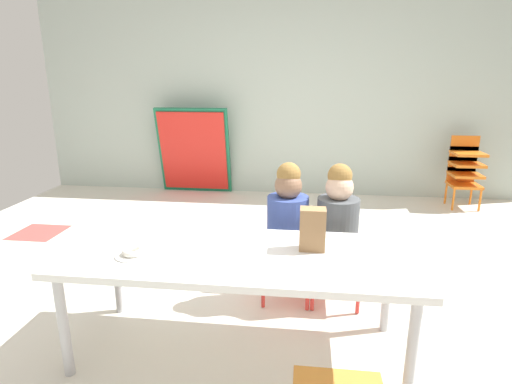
# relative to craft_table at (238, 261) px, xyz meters

# --- Properties ---
(ground_plane) EXTENTS (6.17, 5.34, 0.02)m
(ground_plane) POSITION_rel_craft_table_xyz_m (0.07, 0.59, -0.53)
(ground_plane) COLOR silver
(back_wall) EXTENTS (6.17, 0.10, 2.61)m
(back_wall) POSITION_rel_craft_table_xyz_m (0.06, 3.27, 0.78)
(back_wall) COLOR #B2C1B7
(back_wall) RESTS_ON ground_plane
(craft_table) EXTENTS (1.78, 0.69, 0.57)m
(craft_table) POSITION_rel_craft_table_xyz_m (0.00, 0.00, 0.00)
(craft_table) COLOR white
(craft_table) RESTS_ON ground_plane
(seated_child_near_camera) EXTENTS (0.32, 0.32, 0.92)m
(seated_child_near_camera) POSITION_rel_craft_table_xyz_m (0.22, 0.58, 0.03)
(seated_child_near_camera) COLOR red
(seated_child_near_camera) RESTS_ON ground_plane
(seated_child_middle_seat) EXTENTS (0.32, 0.32, 0.92)m
(seated_child_middle_seat) POSITION_rel_craft_table_xyz_m (0.53, 0.58, 0.03)
(seated_child_middle_seat) COLOR red
(seated_child_middle_seat) RESTS_ON ground_plane
(kid_chair_orange_stack) EXTENTS (0.32, 0.30, 0.80)m
(kid_chair_orange_stack) POSITION_rel_craft_table_xyz_m (2.10, 2.87, -0.07)
(kid_chair_orange_stack) COLOR orange
(kid_chair_orange_stack) RESTS_ON ground_plane
(folded_activity_table) EXTENTS (0.90, 0.29, 1.09)m
(folded_activity_table) POSITION_rel_craft_table_xyz_m (-1.07, 3.07, 0.01)
(folded_activity_table) COLOR #19724C
(folded_activity_table) RESTS_ON ground_plane
(paper_bag_brown) EXTENTS (0.13, 0.09, 0.22)m
(paper_bag_brown) POSITION_rel_craft_table_xyz_m (0.37, 0.08, 0.16)
(paper_bag_brown) COLOR #9E754C
(paper_bag_brown) RESTS_ON craft_table
(paper_plate_near_edge) EXTENTS (0.18, 0.18, 0.01)m
(paper_plate_near_edge) POSITION_rel_craft_table_xyz_m (-0.51, -0.10, 0.05)
(paper_plate_near_edge) COLOR white
(paper_plate_near_edge) RESTS_ON craft_table
(donut_powdered_on_plate) EXTENTS (0.11, 0.11, 0.03)m
(donut_powdered_on_plate) POSITION_rel_craft_table_xyz_m (-0.51, -0.10, 0.07)
(donut_powdered_on_plate) COLOR white
(donut_powdered_on_plate) RESTS_ON craft_table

